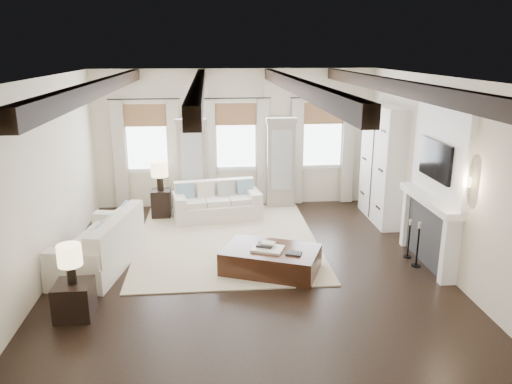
{
  "coord_description": "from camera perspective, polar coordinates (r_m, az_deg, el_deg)",
  "views": [
    {
      "loc": [
        -0.61,
        -7.79,
        3.64
      ],
      "look_at": [
        0.2,
        0.78,
        1.15
      ],
      "focal_mm": 35.0,
      "sensor_mm": 36.0,
      "label": 1
    }
  ],
  "objects": [
    {
      "name": "candlestick_far",
      "position": [
        9.39,
        17.05,
        -5.47
      ],
      "size": [
        0.14,
        0.14,
        0.71
      ],
      "color": "black",
      "rests_on": "ground"
    },
    {
      "name": "lamp_front",
      "position": [
        7.3,
        -20.52,
        -7.03
      ],
      "size": [
        0.33,
        0.33,
        0.57
      ],
      "color": "black",
      "rests_on": "side_table_front"
    },
    {
      "name": "room_shell",
      "position": [
        8.97,
        3.46,
        4.84
      ],
      "size": [
        6.54,
        7.54,
        3.22
      ],
      "color": "#EEE4CB",
      "rests_on": "ground"
    },
    {
      "name": "tray",
      "position": [
        8.34,
        1.36,
        -6.51
      ],
      "size": [
        0.61,
        0.54,
        0.04
      ],
      "primitive_type": "cube",
      "rotation": [
        0.0,
        0.0,
        -0.39
      ],
      "color": "white",
      "rests_on": "ottoman"
    },
    {
      "name": "candlestick_near",
      "position": [
        9.05,
        17.98,
        -6.13
      ],
      "size": [
        0.16,
        0.16,
        0.8
      ],
      "color": "black",
      "rests_on": "ground"
    },
    {
      "name": "ground",
      "position": [
        8.62,
        -0.82,
        -8.84
      ],
      "size": [
        7.5,
        7.5,
        0.0
      ],
      "primitive_type": "plane",
      "color": "black",
      "rests_on": "ground"
    },
    {
      "name": "lamp_back",
      "position": [
        11.11,
        -10.97,
        2.4
      ],
      "size": [
        0.37,
        0.37,
        0.64
      ],
      "color": "black",
      "rests_on": "side_table_back"
    },
    {
      "name": "side_table_front",
      "position": [
        7.57,
        -20.04,
        -11.51
      ],
      "size": [
        0.51,
        0.51,
        0.51
      ],
      "primitive_type": "cube",
      "color": "black",
      "rests_on": "ground"
    },
    {
      "name": "side_table_back",
      "position": [
        11.3,
        -10.77,
        -1.29
      ],
      "size": [
        0.42,
        0.42,
        0.62
      ],
      "primitive_type": "cube",
      "color": "black",
      "rests_on": "ground"
    },
    {
      "name": "book_loose",
      "position": [
        8.19,
        4.35,
        -7.02
      ],
      "size": [
        0.29,
        0.26,
        0.03
      ],
      "primitive_type": "cube",
      "rotation": [
        0.0,
        0.0,
        -0.39
      ],
      "color": "#262628",
      "rests_on": "ottoman"
    },
    {
      "name": "book_lower",
      "position": [
        8.38,
        1.02,
        -6.09
      ],
      "size": [
        0.32,
        0.28,
        0.04
      ],
      "primitive_type": "cube",
      "rotation": [
        0.0,
        0.0,
        -0.39
      ],
      "color": "#262628",
      "rests_on": "tray"
    },
    {
      "name": "area_rug",
      "position": [
        9.88,
        -3.3,
        -5.46
      ],
      "size": [
        3.45,
        4.3,
        0.02
      ],
      "primitive_type": "cube",
      "color": "beige",
      "rests_on": "ground"
    },
    {
      "name": "sofa_back",
      "position": [
        11.07,
        -4.51,
        -1.36
      ],
      "size": [
        1.99,
        1.13,
        0.8
      ],
      "color": "silver",
      "rests_on": "ground"
    },
    {
      "name": "sofa_left",
      "position": [
        8.99,
        -17.12,
        -5.97
      ],
      "size": [
        1.35,
        2.27,
        0.91
      ],
      "color": "silver",
      "rests_on": "ground"
    },
    {
      "name": "ottoman",
      "position": [
        8.48,
        1.71,
        -7.78
      ],
      "size": [
        1.81,
        1.5,
        0.41
      ],
      "primitive_type": "cube",
      "rotation": [
        0.0,
        0.0,
        -0.39
      ],
      "color": "black",
      "rests_on": "ground"
    },
    {
      "name": "book_upper",
      "position": [
        8.37,
        1.4,
        -5.87
      ],
      "size": [
        0.27,
        0.24,
        0.03
      ],
      "primitive_type": "cube",
      "rotation": [
        0.0,
        0.0,
        -0.39
      ],
      "color": "beige",
      "rests_on": "book_lower"
    }
  ]
}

